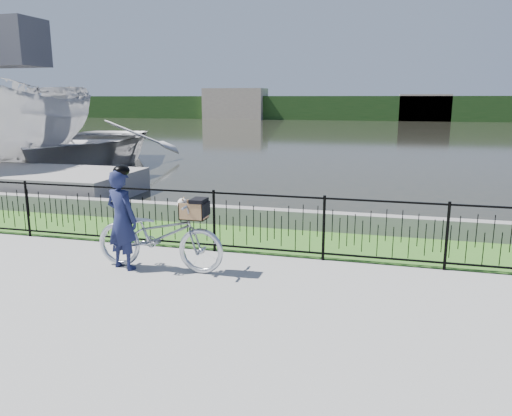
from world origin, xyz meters
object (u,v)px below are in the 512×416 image
(boat_near, at_px, (17,122))
(cyclist, at_px, (122,218))
(boat_far, at_px, (82,144))
(bicycle_rig, at_px, (160,235))

(boat_near, bearing_deg, cyclist, -43.10)
(boat_near, distance_m, boat_far, 2.85)
(boat_near, height_order, boat_far, boat_near)
(cyclist, height_order, boat_far, boat_far)
(cyclist, xyz_separation_m, boat_near, (-8.72, 8.16, 1.09))
(cyclist, xyz_separation_m, boat_far, (-7.86, 10.69, 0.11))
(bicycle_rig, bearing_deg, boat_near, 139.22)
(bicycle_rig, relative_size, cyclist, 1.28)
(boat_near, bearing_deg, boat_far, 71.10)
(bicycle_rig, bearing_deg, cyclist, -169.92)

